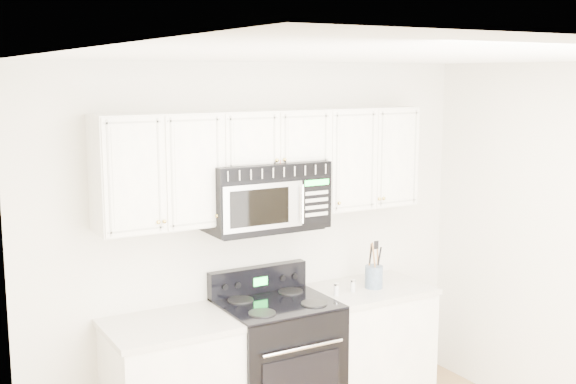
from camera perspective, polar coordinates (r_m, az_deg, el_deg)
room at (r=3.90m, az=9.67°, el=-9.00°), size 3.51×3.51×2.61m
base_cabinet_right at (r=5.72m, az=6.42°, el=-12.18°), size 0.86×0.65×0.92m
range at (r=5.28m, az=-0.89°, el=-13.34°), size 0.78×0.71×1.12m
upper_cabinets at (r=5.06m, az=-1.61°, el=2.69°), size 2.44×0.37×0.75m
microwave at (r=5.02m, az=-1.90°, el=-0.24°), size 0.85×0.47×0.47m
utensil_crock at (r=5.51m, az=6.80°, el=-6.59°), size 0.14×0.14×0.36m
shaker_salt at (r=5.31m, az=3.84°, el=-7.69°), size 0.04×0.04×0.09m
shaker_pepper at (r=5.41m, az=5.15°, el=-7.38°), size 0.04×0.04×0.09m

